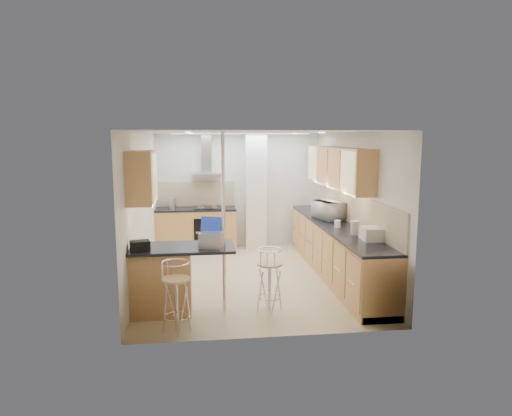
{
  "coord_description": "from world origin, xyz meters",
  "views": [
    {
      "loc": [
        -0.83,
        -7.61,
        2.42
      ],
      "look_at": [
        0.12,
        0.2,
        1.19
      ],
      "focal_mm": 32.0,
      "sensor_mm": 36.0,
      "label": 1
    }
  ],
  "objects": [
    {
      "name": "jar_d",
      "position": [
        1.43,
        -0.33,
        0.98
      ],
      "size": [
        0.11,
        0.11,
        0.12
      ],
      "primitive_type": "cylinder",
      "rotation": [
        0.0,
        0.0,
        -0.14
      ],
      "color": "white",
      "rests_on": "right_counter"
    },
    {
      "name": "kettle",
      "position": [
        -1.44,
        2.11,
        1.03
      ],
      "size": [
        0.16,
        0.16,
        0.22
      ],
      "primitive_type": "cylinder",
      "color": "#A5A8AA",
      "rests_on": "back_counter"
    },
    {
      "name": "ground",
      "position": [
        0.0,
        0.0,
        0.0
      ],
      "size": [
        4.8,
        4.8,
        0.0
      ],
      "primitive_type": "plane",
      "color": "#C7B085",
      "rests_on": "ground"
    },
    {
      "name": "room_shell",
      "position": [
        0.32,
        0.38,
        1.54
      ],
      "size": [
        3.64,
        4.84,
        2.51
      ],
      "color": "silver",
      "rests_on": "ground"
    },
    {
      "name": "bar_stool_near",
      "position": [
        -1.16,
        -2.1,
        0.46
      ],
      "size": [
        0.46,
        0.46,
        0.91
      ],
      "primitive_type": null,
      "rotation": [
        0.0,
        0.0,
        -0.29
      ],
      "color": "tan",
      "rests_on": "ground"
    },
    {
      "name": "laptop",
      "position": [
        -0.7,
        -1.55,
        1.04
      ],
      "size": [
        0.35,
        0.31,
        0.21
      ],
      "primitive_type": "cube",
      "rotation": [
        0.0,
        0.0,
        -0.32
      ],
      "color": "#A0A1A7",
      "rests_on": "peninsula"
    },
    {
      "name": "peninsula",
      "position": [
        -1.12,
        -1.45,
        0.48
      ],
      "size": [
        1.47,
        0.72,
        0.94
      ],
      "color": "#C27B4D",
      "rests_on": "ground"
    },
    {
      "name": "jar_c",
      "position": [
        1.54,
        -0.89,
        1.03
      ],
      "size": [
        0.14,
        0.14,
        0.21
      ],
      "primitive_type": "cylinder",
      "rotation": [
        0.0,
        0.0,
        0.02
      ],
      "color": "#BCB297",
      "rests_on": "right_counter"
    },
    {
      "name": "jar_b",
      "position": [
        1.54,
        0.89,
        1.0
      ],
      "size": [
        0.12,
        0.12,
        0.16
      ],
      "primitive_type": "cylinder",
      "rotation": [
        0.0,
        0.0,
        0.1
      ],
      "color": "white",
      "rests_on": "right_counter"
    },
    {
      "name": "bread_bin",
      "position": [
        1.65,
        -1.3,
        1.02
      ],
      "size": [
        0.3,
        0.37,
        0.19
      ],
      "primitive_type": "cube",
      "rotation": [
        0.0,
        0.0,
        -0.04
      ],
      "color": "white",
      "rests_on": "right_counter"
    },
    {
      "name": "jar_a",
      "position": [
        1.64,
        0.29,
        1.02
      ],
      "size": [
        0.15,
        0.15,
        0.19
      ],
      "primitive_type": "cylinder",
      "rotation": [
        0.0,
        0.0,
        -0.32
      ],
      "color": "white",
      "rests_on": "right_counter"
    },
    {
      "name": "right_counter",
      "position": [
        1.5,
        0.0,
        0.46
      ],
      "size": [
        0.63,
        4.4,
        0.92
      ],
      "color": "#C27B4D",
      "rests_on": "ground"
    },
    {
      "name": "bar_stool_end",
      "position": [
        0.1,
        -1.55,
        0.45
      ],
      "size": [
        0.47,
        0.47,
        0.9
      ],
      "primitive_type": null,
      "rotation": [
        0.0,
        0.0,
        1.22
      ],
      "color": "tan",
      "rests_on": "ground"
    },
    {
      "name": "bag",
      "position": [
        -1.64,
        -1.62,
        1.01
      ],
      "size": [
        0.28,
        0.24,
        0.13
      ],
      "primitive_type": "cube",
      "rotation": [
        0.0,
        0.0,
        0.27
      ],
      "color": "black",
      "rests_on": "peninsula"
    },
    {
      "name": "microwave",
      "position": [
        1.51,
        0.45,
        1.09
      ],
      "size": [
        0.57,
        0.7,
        0.33
      ],
      "primitive_type": "imported",
      "rotation": [
        0.0,
        0.0,
        1.88
      ],
      "color": "white",
      "rests_on": "right_counter"
    },
    {
      "name": "back_counter",
      "position": [
        -0.95,
        2.1,
        0.46
      ],
      "size": [
        1.7,
        0.63,
        0.92
      ],
      "color": "#C27B4D",
      "rests_on": "ground"
    }
  ]
}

